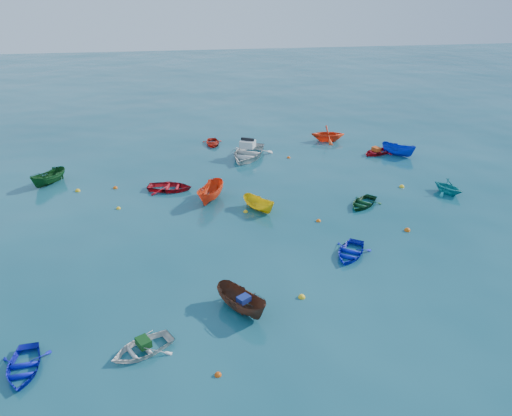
{
  "coord_description": "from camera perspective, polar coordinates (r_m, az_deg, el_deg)",
  "views": [
    {
      "loc": [
        -4.4,
        -24.35,
        14.66
      ],
      "look_at": [
        0.0,
        5.0,
        0.4
      ],
      "focal_mm": 35.0,
      "sensor_mm": 36.0,
      "label": 1
    }
  ],
  "objects": [
    {
      "name": "buoy_or_d",
      "position": [
        32.33,
        7.14,
        -1.52
      ],
      "size": [
        0.31,
        0.31,
        0.31
      ],
      "primitive_type": "sphere",
      "color": "orange",
      "rests_on": "ground"
    },
    {
      "name": "buoy_or_e",
      "position": [
        43.14,
        3.74,
        5.74
      ],
      "size": [
        0.3,
        0.3,
        0.3
      ],
      "primitive_type": "sphere",
      "color": "#FF580D",
      "rests_on": "ground"
    },
    {
      "name": "sampan_brown_mid",
      "position": [
        24.19,
        -1.64,
        -11.65
      ],
      "size": [
        2.77,
        3.26,
        1.22
      ],
      "primitive_type": "imported",
      "rotation": [
        0.0,
        0.0,
        0.61
      ],
      "color": "#502C1D",
      "rests_on": "ground"
    },
    {
      "name": "dinghy_red_nw",
      "position": [
        37.18,
        -9.79,
        2.04
      ],
      "size": [
        3.7,
        3.01,
        0.68
      ],
      "primitive_type": "imported",
      "rotation": [
        0.0,
        0.0,
        1.34
      ],
      "color": "#AE0E18",
      "rests_on": "ground"
    },
    {
      "name": "motorboat_white",
      "position": [
        43.19,
        -0.95,
        5.81
      ],
      "size": [
        5.45,
        6.12,
        1.65
      ],
      "primitive_type": "imported",
      "rotation": [
        0.0,
        0.0,
        -0.45
      ],
      "color": "silver",
      "rests_on": "ground"
    },
    {
      "name": "sampan_yellow_mid",
      "position": [
        33.55,
        0.33,
        -0.25
      ],
      "size": [
        2.43,
        2.81,
        1.05
      ],
      "primitive_type": "imported",
      "rotation": [
        0.0,
        0.0,
        0.63
      ],
      "color": "yellow",
      "rests_on": "ground"
    },
    {
      "name": "buoy_ye_e",
      "position": [
        38.68,
        16.31,
        2.31
      ],
      "size": [
        0.38,
        0.38,
        0.38
      ],
      "primitive_type": "sphere",
      "color": "yellow",
      "rests_on": "ground"
    },
    {
      "name": "buoy_ye_d",
      "position": [
        35.02,
        -15.45,
        -0.08
      ],
      "size": [
        0.3,
        0.3,
        0.3
      ],
      "primitive_type": "sphere",
      "color": "yellow",
      "rests_on": "ground"
    },
    {
      "name": "buoy_or_b",
      "position": [
        32.34,
        16.89,
        -2.5
      ],
      "size": [
        0.38,
        0.38,
        0.38
      ],
      "primitive_type": "sphere",
      "color": "#D2550B",
      "rests_on": "ground"
    },
    {
      "name": "dinghy_red_ne",
      "position": [
        45.29,
        13.61,
        6.04
      ],
      "size": [
        3.35,
        2.96,
        0.57
      ],
      "primitive_type": "imported",
      "rotation": [
        0.0,
        0.0,
        -1.14
      ],
      "color": "red",
      "rests_on": "ground"
    },
    {
      "name": "ground",
      "position": [
        28.76,
        1.48,
        -4.99
      ],
      "size": [
        160.0,
        160.0,
        0.0
      ],
      "primitive_type": "plane",
      "color": "#0A3F4C",
      "rests_on": "ground"
    },
    {
      "name": "buoy_ye_c",
      "position": [
        33.28,
        -1.2,
        -0.48
      ],
      "size": [
        0.31,
        0.31,
        0.31
      ],
      "primitive_type": "sphere",
      "color": "yellow",
      "rests_on": "ground"
    },
    {
      "name": "dinghy_white_near",
      "position": [
        22.54,
        -12.86,
        -15.69
      ],
      "size": [
        3.33,
        3.03,
        0.57
      ],
      "primitive_type": "imported",
      "rotation": [
        0.0,
        0.0,
        -1.06
      ],
      "color": "silver",
      "rests_on": "ground"
    },
    {
      "name": "sampan_orange_n",
      "position": [
        35.11,
        -5.14,
        0.88
      ],
      "size": [
        2.62,
        3.63,
        1.32
      ],
      "primitive_type": "imported",
      "rotation": [
        0.0,
        0.0,
        -0.44
      ],
      "color": "red",
      "rests_on": "ground"
    },
    {
      "name": "sampan_blue_far",
      "position": [
        45.41,
        15.87,
        5.83
      ],
      "size": [
        2.94,
        2.96,
        1.17
      ],
      "primitive_type": "imported",
      "rotation": [
        0.0,
        0.0,
        0.78
      ],
      "color": "#0E2CB7",
      "rests_on": "ground"
    },
    {
      "name": "dinghy_blue_se",
      "position": [
        28.92,
        10.68,
        -5.29
      ],
      "size": [
        3.29,
        3.53,
        0.6
      ],
      "primitive_type": "imported",
      "rotation": [
        0.0,
        0.0,
        -0.58
      ],
      "color": "#101EC8",
      "rests_on": "ground"
    },
    {
      "name": "dinghy_blue_sw",
      "position": [
        23.19,
        -25.0,
        -16.48
      ],
      "size": [
        2.17,
        2.88,
        0.57
      ],
      "primitive_type": "imported",
      "rotation": [
        0.0,
        0.0,
        0.08
      ],
      "color": "#0F16C4",
      "rests_on": "ground"
    },
    {
      "name": "buoy_ye_b",
      "position": [
        38.69,
        -19.7,
        1.82
      ],
      "size": [
        0.38,
        0.38,
        0.38
      ],
      "primitive_type": "sphere",
      "color": "gold",
      "rests_on": "ground"
    },
    {
      "name": "sampan_green_far",
      "position": [
        40.69,
        -22.48,
        2.51
      ],
      "size": [
        2.77,
        3.13,
        1.18
      ],
      "primitive_type": "imported",
      "rotation": [
        0.0,
        0.0,
        -0.65
      ],
      "color": "#104519",
      "rests_on": "ground"
    },
    {
      "name": "dinghy_cyan_se",
      "position": [
        38.71,
        21.01,
        1.61
      ],
      "size": [
        2.79,
        2.93,
        1.21
      ],
      "primitive_type": "imported",
      "rotation": [
        0.0,
        0.0,
        0.46
      ],
      "color": "teal",
      "rests_on": "ground"
    },
    {
      "name": "tarp_green_a",
      "position": [
        22.29,
        -12.74,
        -14.74
      ],
      "size": [
        0.76,
        0.82,
        0.32
      ],
      "primitive_type": "cube",
      "rotation": [
        0.0,
        0.0,
        -1.06
      ],
      "color": "#104014",
      "rests_on": "dinghy_white_near"
    },
    {
      "name": "buoy_ye_a",
      "position": [
        25.13,
        5.24,
        -10.15
      ],
      "size": [
        0.36,
        0.36,
        0.36
      ],
      "primitive_type": "sphere",
      "color": "yellow",
      "rests_on": "ground"
    },
    {
      "name": "dinghy_red_far",
      "position": [
        46.64,
        -4.96,
        7.24
      ],
      "size": [
        1.86,
        2.57,
        0.53
      ],
      "primitive_type": "imported",
      "rotation": [
        0.0,
        0.0,
        0.01
      ],
      "color": "red",
      "rests_on": "ground"
    },
    {
      "name": "tarp_blue_a",
      "position": [
        23.65,
        -1.42,
        -10.36
      ],
      "size": [
        0.74,
        0.7,
        0.29
      ],
      "primitive_type": "cube",
      "rotation": [
        0.0,
        0.0,
        0.61
      ],
      "color": "navy",
      "rests_on": "sampan_brown_mid"
    },
    {
      "name": "tarp_orange_b",
      "position": [
        45.07,
        13.58,
        6.56
      ],
      "size": [
        0.76,
        0.85,
        0.34
      ],
      "primitive_type": "cube",
      "rotation": [
        0.0,
        0.0,
        -1.14
      ],
      "color": "#DC4D16",
      "rests_on": "dinghy_red_ne"
    },
    {
      "name": "dinghy_orange_far",
      "position": [
        47.93,
        8.16,
        7.59
      ],
      "size": [
        3.47,
        3.12,
        1.62
      ],
      "primitive_type": "imported",
      "rotation": [
        0.0,
        0.0,
        1.41
      ],
      "color": "#F74217",
      "rests_on": "ground"
    },
    {
      "name": "buoy_or_a",
      "position": [
        21.07,
        -4.36,
        -18.53
      ],
      "size": [
        0.29,
        0.29,
        0.29
      ],
      "primitive_type": "sphere",
      "color": "#CF490B",
      "rests_on": "ground"
    },
    {
      "name": "dinghy_green_e",
      "position": [
        35.03,
        12.11,
        0.31
      ],
      "size": [
        3.36,
        3.36,
        0.57
      ],
      "primitive_type": "imported",
      "rotation": [
        0.0,
        0.0,
        -0.79
      ],
      "color": "#0F431E",
      "rests_on": "ground"
    },
    {
      "name": "buoy_or_c",
      "position": [
        38.37,
        -15.78,
        2.18
      ],
      "size": [
        0.34,
        0.34,
        0.34
      ],
      "primitive_type": "sphere",
      "color": "#D6520B",
      "rests_on": "ground"
    }
  ]
}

